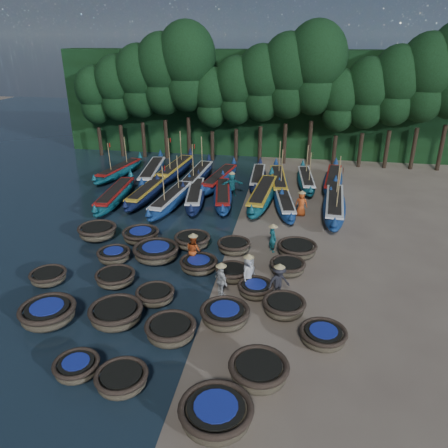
% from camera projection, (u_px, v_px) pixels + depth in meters
% --- Properties ---
extents(ground, '(120.00, 120.00, 0.00)m').
position_uv_depth(ground, '(223.00, 259.00, 23.88)').
color(ground, gray).
rests_on(ground, ground).
extents(foliage_wall, '(40.00, 3.00, 10.00)m').
position_uv_depth(foliage_wall, '(263.00, 104.00, 43.13)').
color(foliage_wall, black).
rests_on(foliage_wall, ground).
extents(coracle_1, '(1.93, 1.93, 0.64)m').
position_uv_depth(coracle_1, '(77.00, 367.00, 15.57)').
color(coracle_1, brown).
rests_on(coracle_1, ground).
extents(coracle_2, '(1.89, 1.89, 0.67)m').
position_uv_depth(coracle_2, '(122.00, 379.00, 15.00)').
color(coracle_2, brown).
rests_on(coracle_2, ground).
extents(coracle_3, '(2.66, 2.66, 0.82)m').
position_uv_depth(coracle_3, '(216.00, 414.00, 13.53)').
color(coracle_3, brown).
rests_on(coracle_3, ground).
extents(coracle_4, '(2.50, 2.50, 0.84)m').
position_uv_depth(coracle_4, '(259.00, 371.00, 15.22)').
color(coracle_4, brown).
rests_on(coracle_4, ground).
extents(coracle_5, '(2.38, 2.38, 0.85)m').
position_uv_depth(coracle_5, '(48.00, 313.00, 18.38)').
color(coracle_5, brown).
rests_on(coracle_5, ground).
extents(coracle_6, '(2.33, 2.33, 0.83)m').
position_uv_depth(coracle_6, '(116.00, 314.00, 18.36)').
color(coracle_6, brown).
rests_on(coracle_6, ground).
extents(coracle_7, '(2.51, 2.51, 0.81)m').
position_uv_depth(coracle_7, '(171.00, 330.00, 17.37)').
color(coracle_7, brown).
rests_on(coracle_7, ground).
extents(coracle_8, '(2.31, 2.31, 0.80)m').
position_uv_depth(coracle_8, '(225.00, 315.00, 18.32)').
color(coracle_8, brown).
rests_on(coracle_8, ground).
extents(coracle_9, '(1.90, 1.90, 0.65)m').
position_uv_depth(coracle_9, '(323.00, 336.00, 17.19)').
color(coracle_9, brown).
rests_on(coracle_9, ground).
extents(coracle_10, '(2.10, 2.10, 0.63)m').
position_uv_depth(coracle_10, '(48.00, 277.00, 21.41)').
color(coracle_10, brown).
rests_on(coracle_10, ground).
extents(coracle_11, '(2.06, 2.06, 0.65)m').
position_uv_depth(coracle_11, '(115.00, 278.00, 21.30)').
color(coracle_11, brown).
rests_on(coracle_11, ground).
extents(coracle_12, '(1.83, 1.83, 0.67)m').
position_uv_depth(coracle_12, '(155.00, 295.00, 19.84)').
color(coracle_12, brown).
rests_on(coracle_12, ground).
extents(coracle_13, '(1.86, 1.86, 0.65)m').
position_uv_depth(coracle_13, '(256.00, 289.00, 20.36)').
color(coracle_13, brown).
rests_on(coracle_13, ground).
extents(coracle_14, '(1.97, 1.97, 0.73)m').
position_uv_depth(coracle_14, '(284.00, 306.00, 18.97)').
color(coracle_14, brown).
rests_on(coracle_14, ground).
extents(coracle_15, '(2.02, 2.02, 0.70)m').
position_uv_depth(coracle_15, '(114.00, 255.00, 23.39)').
color(coracle_15, brown).
rests_on(coracle_15, ground).
extents(coracle_16, '(2.89, 2.89, 0.83)m').
position_uv_depth(coracle_16, '(156.00, 252.00, 23.57)').
color(coracle_16, brown).
rests_on(coracle_16, ground).
extents(coracle_17, '(2.06, 2.06, 0.69)m').
position_uv_depth(coracle_17, '(199.00, 264.00, 22.47)').
color(coracle_17, brown).
rests_on(coracle_17, ground).
extents(coracle_18, '(1.82, 1.82, 0.70)m').
position_uv_depth(coracle_18, '(233.00, 273.00, 21.68)').
color(coracle_18, brown).
rests_on(coracle_18, ground).
extents(coracle_19, '(2.22, 2.22, 0.68)m').
position_uv_depth(coracle_19, '(288.00, 267.00, 22.27)').
color(coracle_19, brown).
rests_on(coracle_19, ground).
extents(coracle_20, '(2.66, 2.66, 0.83)m').
position_uv_depth(coracle_20, '(97.00, 231.00, 26.04)').
color(coracle_20, brown).
rests_on(coracle_20, ground).
extents(coracle_21, '(2.38, 2.38, 0.73)m').
position_uv_depth(coracle_21, '(141.00, 235.00, 25.68)').
color(coracle_21, brown).
rests_on(coracle_21, ground).
extents(coracle_22, '(2.10, 2.10, 0.76)m').
position_uv_depth(coracle_22, '(192.00, 241.00, 24.99)').
color(coracle_22, brown).
rests_on(coracle_22, ground).
extents(coracle_23, '(2.27, 2.27, 0.69)m').
position_uv_depth(coracle_23, '(234.00, 246.00, 24.41)').
color(coracle_23, brown).
rests_on(coracle_23, ground).
extents(coracle_24, '(2.27, 2.27, 0.72)m').
position_uv_depth(coracle_24, '(297.00, 249.00, 24.07)').
color(coracle_24, brown).
rests_on(coracle_24, ground).
extents(long_boat_1, '(1.92, 8.14, 1.43)m').
position_uv_depth(long_boat_1, '(115.00, 195.00, 31.68)').
color(long_boat_1, '#0F4556').
rests_on(long_boat_1, ground).
extents(long_boat_2, '(1.86, 7.85, 1.38)m').
position_uv_depth(long_boat_2, '(147.00, 192.00, 32.34)').
color(long_boat_2, '#10183D').
rests_on(long_boat_2, ground).
extents(long_boat_3, '(2.21, 8.06, 3.44)m').
position_uv_depth(long_boat_3, '(171.00, 199.00, 30.90)').
color(long_boat_3, navy).
rests_on(long_boat_3, ground).
extents(long_boat_4, '(2.55, 7.78, 1.38)m').
position_uv_depth(long_boat_4, '(195.00, 195.00, 31.78)').
color(long_boat_4, '#10183D').
rests_on(long_boat_4, ground).
extents(long_boat_5, '(2.60, 7.63, 1.36)m').
position_uv_depth(long_boat_5, '(223.00, 195.00, 31.75)').
color(long_boat_5, navy).
rests_on(long_boat_5, ground).
extents(long_boat_6, '(2.29, 9.00, 1.59)m').
position_uv_depth(long_boat_6, '(263.00, 195.00, 31.59)').
color(long_boat_6, '#0F4556').
rests_on(long_boat_6, ground).
extents(long_boat_7, '(2.40, 7.35, 1.31)m').
position_uv_depth(long_boat_7, '(284.00, 203.00, 30.40)').
color(long_boat_7, navy).
rests_on(long_boat_7, ground).
extents(long_boat_8, '(2.12, 8.76, 3.73)m').
position_uv_depth(long_boat_8, '(334.00, 206.00, 29.67)').
color(long_boat_8, navy).
rests_on(long_boat_8, ground).
extents(long_boat_9, '(2.58, 7.52, 3.24)m').
position_uv_depth(long_boat_9, '(119.00, 171.00, 37.53)').
color(long_boat_9, '#0F4556').
rests_on(long_boat_9, ground).
extents(long_boat_10, '(2.69, 8.82, 1.56)m').
position_uv_depth(long_boat_10, '(152.00, 172.00, 36.84)').
color(long_boat_10, navy).
rests_on(long_boat_10, ground).
extents(long_boat_11, '(2.19, 8.58, 3.66)m').
position_uv_depth(long_boat_11, '(176.00, 169.00, 37.66)').
color(long_boat_11, '#10183D').
rests_on(long_boat_11, ground).
extents(long_boat_12, '(1.82, 8.46, 3.60)m').
position_uv_depth(long_boat_12, '(197.00, 176.00, 35.90)').
color(long_boat_12, '#10183D').
rests_on(long_boat_12, ground).
extents(long_boat_13, '(2.64, 7.99, 1.42)m').
position_uv_depth(long_boat_13, '(220.00, 179.00, 35.30)').
color(long_boat_13, navy).
rests_on(long_boat_13, ground).
extents(long_boat_14, '(1.59, 7.57, 1.33)m').
position_uv_depth(long_boat_14, '(258.00, 178.00, 35.63)').
color(long_boat_14, '#10183D').
rests_on(long_boat_14, ground).
extents(long_boat_15, '(2.33, 8.26, 3.53)m').
position_uv_depth(long_boat_15, '(278.00, 181.00, 34.64)').
color(long_boat_15, navy).
rests_on(long_boat_15, ground).
extents(long_boat_16, '(1.89, 7.39, 3.15)m').
position_uv_depth(long_boat_16, '(306.00, 180.00, 35.08)').
color(long_boat_16, '#0F4556').
rests_on(long_boat_16, ground).
extents(long_boat_17, '(2.34, 8.33, 1.47)m').
position_uv_depth(long_boat_17, '(333.00, 180.00, 34.87)').
color(long_boat_17, navy).
rests_on(long_boat_17, ground).
extents(fisherman_0, '(0.89, 1.03, 1.97)m').
position_uv_depth(fisherman_0, '(248.00, 271.00, 20.72)').
color(fisherman_0, beige).
rests_on(fisherman_0, ground).
extents(fisherman_1, '(0.65, 0.69, 1.79)m').
position_uv_depth(fisherman_1, '(273.00, 237.00, 24.36)').
color(fisherman_1, '#185E67').
rests_on(fisherman_1, ground).
extents(fisherman_2, '(1.09, 1.06, 1.97)m').
position_uv_depth(fisherman_2, '(194.00, 249.00, 22.86)').
color(fisherman_2, '#C64A1A').
rests_on(fisherman_2, ground).
extents(fisherman_3, '(1.28, 1.14, 1.93)m').
position_uv_depth(fisherman_3, '(279.00, 282.00, 19.94)').
color(fisherman_3, black).
rests_on(fisherman_3, ground).
extents(fisherman_4, '(0.95, 1.03, 1.89)m').
position_uv_depth(fisherman_4, '(221.00, 280.00, 20.09)').
color(fisherman_4, beige).
rests_on(fisherman_4, ground).
extents(fisherman_5, '(1.75, 1.07, 2.00)m').
position_uv_depth(fisherman_5, '(232.00, 184.00, 32.88)').
color(fisherman_5, '#185E67').
rests_on(fisherman_5, ground).
extents(fisherman_6, '(0.86, 0.59, 1.89)m').
position_uv_depth(fisherman_6, '(301.00, 203.00, 29.22)').
color(fisherman_6, '#C64A1A').
rests_on(fisherman_6, ground).
extents(tree_0, '(3.68, 3.68, 8.68)m').
position_uv_depth(tree_0, '(95.00, 94.00, 42.03)').
color(tree_0, black).
rests_on(tree_0, ground).
extents(tree_1, '(4.09, 4.09, 9.65)m').
position_uv_depth(tree_1, '(117.00, 88.00, 41.41)').
color(tree_1, black).
rests_on(tree_1, ground).
extents(tree_2, '(4.51, 4.51, 10.63)m').
position_uv_depth(tree_2, '(139.00, 81.00, 40.79)').
color(tree_2, black).
rests_on(tree_2, ground).
extents(tree_3, '(4.92, 4.92, 11.60)m').
position_uv_depth(tree_3, '(163.00, 73.00, 40.17)').
color(tree_3, black).
rests_on(tree_3, ground).
extents(tree_4, '(5.34, 5.34, 12.58)m').
position_uv_depth(tree_4, '(187.00, 66.00, 39.55)').
color(tree_4, black).
rests_on(tree_4, ground).
extents(tree_5, '(3.68, 3.68, 8.68)m').
position_uv_depth(tree_5, '(212.00, 97.00, 40.27)').
color(tree_5, black).
rests_on(tree_5, ground).
extents(tree_6, '(4.09, 4.09, 9.65)m').
position_uv_depth(tree_6, '(237.00, 90.00, 39.65)').
color(tree_6, black).
rests_on(tree_6, ground).
extents(tree_7, '(4.51, 4.51, 10.63)m').
position_uv_depth(tree_7, '(262.00, 83.00, 39.03)').
color(tree_7, black).
rests_on(tree_7, ground).
extents(tree_8, '(4.92, 4.92, 11.60)m').
position_uv_depth(tree_8, '(288.00, 75.00, 38.41)').
color(tree_8, black).
rests_on(tree_8, ground).
extents(tree_9, '(5.34, 5.34, 12.58)m').
position_uv_depth(tree_9, '(316.00, 67.00, 37.78)').
color(tree_9, black).
rests_on(tree_9, ground).
extents(tree_10, '(3.68, 3.68, 8.68)m').
position_uv_depth(tree_10, '(340.00, 100.00, 38.51)').
color(tree_10, black).
rests_on(tree_10, ground).
extents(tree_11, '(4.09, 4.09, 9.65)m').
position_uv_depth(tree_11, '(368.00, 93.00, 37.89)').
color(tree_11, black).
rests_on(tree_11, ground).
extents(tree_12, '(4.51, 4.51, 10.63)m').
position_uv_depth(tree_12, '(396.00, 85.00, 37.27)').
color(tree_12, black).
rests_on(tree_12, ground).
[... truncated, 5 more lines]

